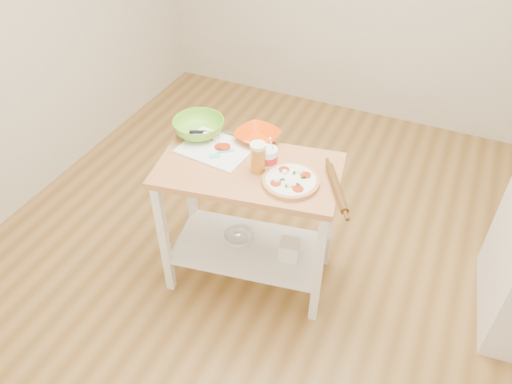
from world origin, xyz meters
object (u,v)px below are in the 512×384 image
at_px(shelf_bin, 290,249).
at_px(beer_pint, 258,157).
at_px(yogurt_tub, 268,158).
at_px(spatula, 220,153).
at_px(orange_bowl, 257,136).
at_px(cutting_board, 216,148).
at_px(knife, 206,132).
at_px(prep_island, 249,202).
at_px(shelf_glass_bowl, 239,238).
at_px(rolling_pin, 337,188).
at_px(green_bowl, 199,127).
at_px(pizza, 291,181).

bearing_deg(shelf_bin, beer_pint, -170.20).
relative_size(yogurt_tub, shelf_bin, 1.84).
relative_size(spatula, orange_bowl, 0.53).
xyz_separation_m(cutting_board, knife, (-0.13, 0.11, 0.01)).
relative_size(prep_island, knife, 4.39).
bearing_deg(orange_bowl, yogurt_tub, -52.49).
relative_size(spatula, yogurt_tub, 0.60).
bearing_deg(spatula, prep_island, -48.98).
distance_m(cutting_board, shelf_glass_bowl, 0.64).
bearing_deg(knife, orange_bowl, -11.03).
distance_m(knife, shelf_glass_bowl, 0.71).
bearing_deg(rolling_pin, shelf_bin, 173.40).
bearing_deg(knife, beer_pint, -47.17).
xyz_separation_m(orange_bowl, rolling_pin, (0.57, -0.25, -0.01)).
height_order(knife, orange_bowl, orange_bowl).
xyz_separation_m(orange_bowl, shelf_glass_bowl, (-0.02, -0.24, -0.64)).
bearing_deg(shelf_bin, knife, 166.04).
height_order(orange_bowl, shelf_glass_bowl, orange_bowl).
bearing_deg(yogurt_tub, green_bowl, 165.86).
relative_size(pizza, spatula, 2.35).
relative_size(cutting_board, spatula, 3.28).
bearing_deg(pizza, green_bowl, 162.68).
bearing_deg(shelf_glass_bowl, knife, 149.32).
bearing_deg(rolling_pin, pizza, -171.43).
distance_m(cutting_board, beer_pint, 0.33).
distance_m(prep_island, orange_bowl, 0.40).
distance_m(spatula, shelf_bin, 0.75).
height_order(beer_pint, yogurt_tub, yogurt_tub).
bearing_deg(shelf_glass_bowl, cutting_board, 159.11).
relative_size(spatula, shelf_bin, 1.11).
height_order(orange_bowl, beer_pint, beer_pint).
bearing_deg(yogurt_tub, cutting_board, 174.93).
xyz_separation_m(cutting_board, orange_bowl, (0.19, 0.18, 0.02)).
distance_m(cutting_board, yogurt_tub, 0.35).
distance_m(pizza, cutting_board, 0.52).
bearing_deg(rolling_pin, yogurt_tub, 173.68).
bearing_deg(shelf_glass_bowl, shelf_bin, 2.57).
height_order(spatula, rolling_pin, rolling_pin).
bearing_deg(yogurt_tub, spatula, -176.81).
bearing_deg(prep_island, beer_pint, 0.34).
height_order(cutting_board, rolling_pin, rolling_pin).
distance_m(pizza, beer_pint, 0.22).
distance_m(prep_island, cutting_board, 0.37).
bearing_deg(pizza, prep_island, 173.43).
bearing_deg(green_bowl, shelf_bin, -12.20).
relative_size(orange_bowl, green_bowl, 0.80).
xyz_separation_m(cutting_board, shelf_glass_bowl, (0.16, -0.06, -0.62)).
bearing_deg(beer_pint, pizza, -8.49).
bearing_deg(cutting_board, yogurt_tub, 1.20).
distance_m(prep_island, knife, 0.51).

